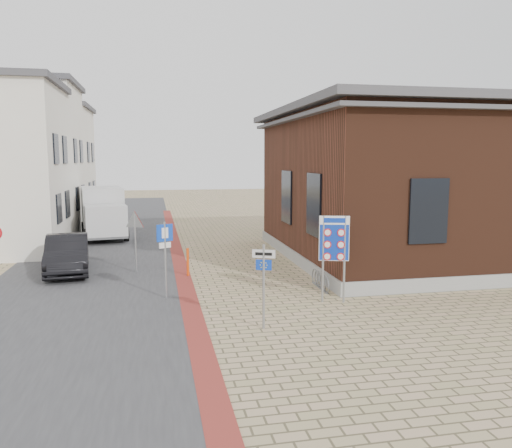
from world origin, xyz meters
name	(u,v)px	position (x,y,z in m)	size (l,w,h in m)	color
ground	(260,311)	(0.00, 0.00, 0.00)	(120.00, 120.00, 0.00)	tan
road_strip	(111,239)	(-5.50, 15.00, 0.01)	(7.00, 60.00, 0.02)	#38383A
curb_strip	(177,252)	(-2.00, 10.00, 0.01)	(0.60, 40.00, 0.02)	maroon
brick_building	(418,182)	(8.99, 7.00, 3.49)	(13.00, 13.00, 6.80)	gray
townhouse_mid	(17,158)	(-10.99, 18.00, 4.57)	(7.40, 6.40, 9.10)	white
townhouse_far	(40,164)	(-10.99, 24.00, 4.17)	(7.40, 6.40, 8.30)	white
bike_rack	(320,281)	(2.65, 2.20, 0.26)	(0.08, 1.80, 0.60)	slate
sedan	(67,254)	(-6.50, 6.66, 0.75)	(1.59, 4.56, 1.50)	black
box_truck	(103,212)	(-5.92, 15.55, 1.49)	(3.01, 5.78, 2.88)	slate
border_sign	(334,240)	(2.50, 0.50, 2.00)	(0.92, 0.31, 2.78)	gray
essen_sign	(264,274)	(-0.21, -1.50, 1.51)	(0.59, 0.27, 2.30)	gray
parking_sign	(165,247)	(-2.71, 2.00, 1.72)	(0.52, 0.26, 2.53)	gray
yield_sign	(135,227)	(-3.80, 6.00, 1.86)	(0.83, 0.37, 2.44)	gray
bollard	(188,262)	(-1.80, 5.00, 0.55)	(0.10, 0.10, 1.11)	#EA460C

